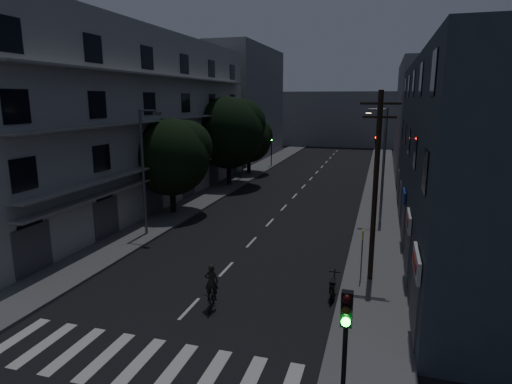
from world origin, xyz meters
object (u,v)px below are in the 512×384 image
Objects in this scene: bus_stop_sign at (362,245)px; motorcycle at (333,288)px; traffic_signal_near at (345,336)px; utility_pole at (376,184)px; cyclist at (212,294)px.

motorcycle is at bearing -118.73° from bus_stop_sign.
bus_stop_sign is (-0.06, 10.40, -1.21)m from traffic_signal_near.
motorcycle is at bearing 97.94° from traffic_signal_near.
bus_stop_sign is at bearing -152.56° from utility_pole.
bus_stop_sign is 1.42× the size of motorcycle.
cyclist is (-6.36, -4.77, -4.19)m from utility_pole.
motorcycle is (-1.17, 8.38, -2.65)m from traffic_signal_near.
motorcycle is 0.88× the size of cyclist.
traffic_signal_near is at bearing -57.31° from cyclist.
traffic_signal_near is 10.48m from bus_stop_sign.
utility_pole is at bearing 54.81° from motorcycle.
bus_stop_sign reaches higher than cyclist.
bus_stop_sign is at bearing 24.58° from cyclist.
bus_stop_sign is at bearing 60.58° from motorcycle.
traffic_signal_near is at bearing -89.69° from bus_stop_sign.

